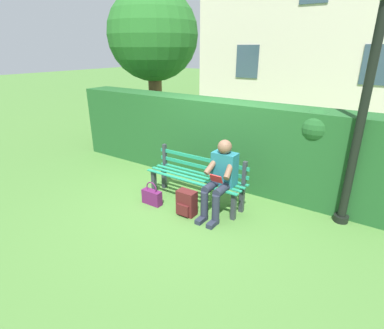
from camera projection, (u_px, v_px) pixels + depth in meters
name	position (u px, v px, depth m)	size (l,w,h in m)	color
ground	(195.00, 202.00, 5.22)	(60.00, 60.00, 0.00)	#477533
park_bench	(197.00, 178.00, 5.11)	(1.76, 0.45, 0.85)	#2D3338
person_seated	(220.00, 176.00, 4.63)	(0.44, 0.73, 1.20)	#1E6672
hedge_backdrop	(211.00, 138.00, 5.98)	(6.57, 0.69, 1.62)	#1E5123
tree	(152.00, 38.00, 7.95)	(2.46, 2.34, 3.98)	brown
building_facade	(323.00, 17.00, 11.10)	(8.69, 3.32, 7.12)	beige
backpack	(187.00, 203.00, 4.76)	(0.30, 0.25, 0.41)	#4C1919
handbag	(152.00, 197.00, 5.10)	(0.35, 0.13, 0.41)	#59194C
lamp_post	(369.00, 82.00, 3.89)	(0.32, 0.32, 3.32)	black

